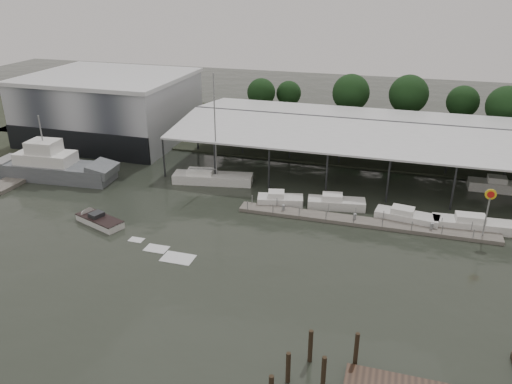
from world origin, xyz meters
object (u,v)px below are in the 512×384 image
(speedboat_underway, at_px, (97,220))
(shell_fuel_sign, at_px, (489,204))
(grey_trawler, at_px, (54,167))
(white_sailboat, at_px, (212,178))

(speedboat_underway, bearing_deg, shell_fuel_sign, -148.16)
(grey_trawler, bearing_deg, white_sailboat, 8.32)
(shell_fuel_sign, distance_m, speedboat_underway, 40.98)
(white_sailboat, xyz_separation_m, speedboat_underway, (-7.82, -14.42, -0.26))
(shell_fuel_sign, bearing_deg, white_sailboat, 168.98)
(white_sailboat, height_order, speedboat_underway, white_sailboat)
(shell_fuel_sign, distance_m, white_sailboat, 32.95)
(shell_fuel_sign, relative_size, speedboat_underway, 0.33)
(shell_fuel_sign, height_order, grey_trawler, grey_trawler)
(white_sailboat, relative_size, speedboat_underway, 0.86)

